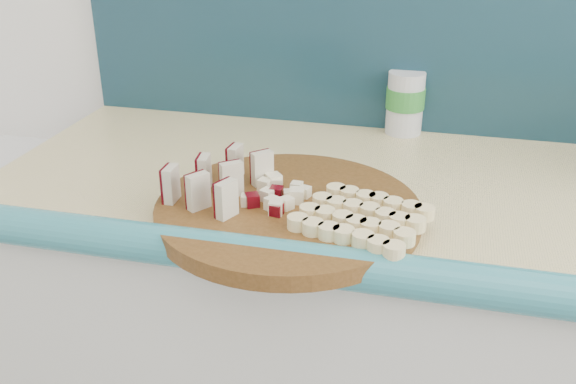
% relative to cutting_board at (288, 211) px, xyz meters
% --- Properties ---
extents(cutting_board, '(0.51, 0.51, 0.03)m').
position_rel_cutting_board_xyz_m(cutting_board, '(0.00, 0.00, 0.00)').
color(cutting_board, '#492B0F').
rests_on(cutting_board, kitchen_counter).
extents(apple_wedges, '(0.15, 0.18, 0.06)m').
position_rel_cutting_board_xyz_m(apple_wedges, '(-0.11, 0.00, 0.04)').
color(apple_wedges, beige).
rests_on(apple_wedges, cutting_board).
extents(apple_chunks, '(0.07, 0.07, 0.02)m').
position_rel_cutting_board_xyz_m(apple_chunks, '(-0.02, 0.01, 0.02)').
color(apple_chunks, '#FAF5C8').
rests_on(apple_chunks, cutting_board).
extents(banana_slices, '(0.21, 0.19, 0.02)m').
position_rel_cutting_board_xyz_m(banana_slices, '(0.12, -0.04, 0.02)').
color(banana_slices, '#FCE29A').
rests_on(banana_slices, cutting_board).
extents(canister, '(0.08, 0.08, 0.13)m').
position_rel_cutting_board_xyz_m(canister, '(0.14, 0.44, 0.05)').
color(canister, silver).
rests_on(canister, kitchen_counter).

